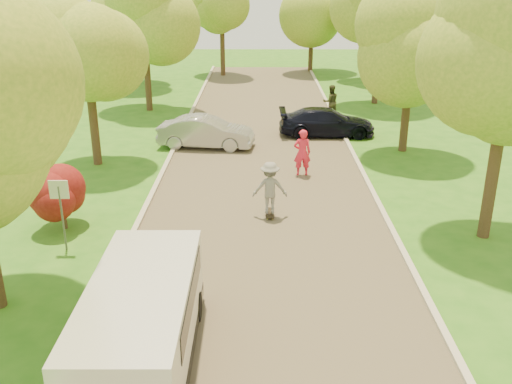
{
  "coord_description": "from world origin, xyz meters",
  "views": [
    {
      "loc": [
        -0.12,
        -10.98,
        7.67
      ],
      "look_at": [
        -0.23,
        5.39,
        1.3
      ],
      "focal_mm": 40.0,
      "sensor_mm": 36.0,
      "label": 1
    }
  ],
  "objects_px": {
    "dark_sedan": "(327,122)",
    "skateboarder": "(270,188)",
    "street_sign": "(60,201)",
    "person_olive": "(331,102)",
    "person_striped": "(302,153)",
    "longboard": "(270,213)",
    "silver_sedan": "(206,132)",
    "minivan": "(142,323)"
  },
  "relations": [
    {
      "from": "street_sign",
      "to": "person_olive",
      "type": "relative_size",
      "value": 1.18
    },
    {
      "from": "longboard",
      "to": "minivan",
      "type": "bearing_deg",
      "value": 69.48
    },
    {
      "from": "street_sign",
      "to": "person_olive",
      "type": "height_order",
      "value": "street_sign"
    },
    {
      "from": "longboard",
      "to": "skateboarder",
      "type": "distance_m",
      "value": 0.9
    },
    {
      "from": "person_striped",
      "to": "person_olive",
      "type": "height_order",
      "value": "person_striped"
    },
    {
      "from": "minivan",
      "to": "person_olive",
      "type": "relative_size",
      "value": 2.8
    },
    {
      "from": "silver_sedan",
      "to": "dark_sedan",
      "type": "distance_m",
      "value": 6.16
    },
    {
      "from": "minivan",
      "to": "silver_sedan",
      "type": "xyz_separation_m",
      "value": [
        -0.1,
        15.69,
        -0.29
      ]
    },
    {
      "from": "dark_sedan",
      "to": "skateboarder",
      "type": "distance_m",
      "value": 10.46
    },
    {
      "from": "person_striped",
      "to": "street_sign",
      "type": "bearing_deg",
      "value": 36.62
    },
    {
      "from": "skateboarder",
      "to": "street_sign",
      "type": "bearing_deg",
      "value": 21.6
    },
    {
      "from": "street_sign",
      "to": "dark_sedan",
      "type": "xyz_separation_m",
      "value": [
        9.0,
        12.55,
        -0.88
      ]
    },
    {
      "from": "person_striped",
      "to": "person_olive",
      "type": "relative_size",
      "value": 1.02
    },
    {
      "from": "dark_sedan",
      "to": "person_olive",
      "type": "bearing_deg",
      "value": -10.14
    },
    {
      "from": "silver_sedan",
      "to": "dark_sedan",
      "type": "xyz_separation_m",
      "value": [
        5.8,
        2.07,
        -0.04
      ]
    },
    {
      "from": "dark_sedan",
      "to": "person_striped",
      "type": "bearing_deg",
      "value": 164.08
    },
    {
      "from": "minivan",
      "to": "dark_sedan",
      "type": "bearing_deg",
      "value": 71.82
    },
    {
      "from": "silver_sedan",
      "to": "person_striped",
      "type": "bearing_deg",
      "value": -125.64
    },
    {
      "from": "minivan",
      "to": "skateboarder",
      "type": "height_order",
      "value": "minivan"
    },
    {
      "from": "silver_sedan",
      "to": "longboard",
      "type": "height_order",
      "value": "silver_sedan"
    },
    {
      "from": "skateboarder",
      "to": "person_striped",
      "type": "height_order",
      "value": "person_striped"
    },
    {
      "from": "silver_sedan",
      "to": "skateboarder",
      "type": "bearing_deg",
      "value": -153.23
    },
    {
      "from": "minivan",
      "to": "silver_sedan",
      "type": "distance_m",
      "value": 15.7
    },
    {
      "from": "person_striped",
      "to": "person_olive",
      "type": "distance_m",
      "value": 9.77
    },
    {
      "from": "longboard",
      "to": "dark_sedan",
      "type": "bearing_deg",
      "value": -107.71
    },
    {
      "from": "minivan",
      "to": "silver_sedan",
      "type": "relative_size",
      "value": 1.18
    },
    {
      "from": "longboard",
      "to": "person_striped",
      "type": "distance_m",
      "value": 4.38
    },
    {
      "from": "skateboarder",
      "to": "person_olive",
      "type": "xyz_separation_m",
      "value": [
        3.58,
        13.59,
        -0.08
      ]
    },
    {
      "from": "dark_sedan",
      "to": "skateboarder",
      "type": "xyz_separation_m",
      "value": [
        -2.98,
        -10.02,
        0.32
      ]
    },
    {
      "from": "street_sign",
      "to": "person_olive",
      "type": "bearing_deg",
      "value": 59.23
    },
    {
      "from": "silver_sedan",
      "to": "person_olive",
      "type": "distance_m",
      "value": 8.53
    },
    {
      "from": "person_olive",
      "to": "minivan",
      "type": "bearing_deg",
      "value": 60.89
    },
    {
      "from": "street_sign",
      "to": "dark_sedan",
      "type": "height_order",
      "value": "street_sign"
    },
    {
      "from": "minivan",
      "to": "person_olive",
      "type": "height_order",
      "value": "minivan"
    },
    {
      "from": "street_sign",
      "to": "silver_sedan",
      "type": "xyz_separation_m",
      "value": [
        3.2,
        10.48,
        -0.84
      ]
    },
    {
      "from": "street_sign",
      "to": "dark_sedan",
      "type": "bearing_deg",
      "value": 54.36
    },
    {
      "from": "street_sign",
      "to": "longboard",
      "type": "distance_m",
      "value": 6.69
    },
    {
      "from": "minivan",
      "to": "skateboarder",
      "type": "distance_m",
      "value": 8.21
    },
    {
      "from": "skateboarder",
      "to": "person_striped",
      "type": "distance_m",
      "value": 4.3
    },
    {
      "from": "street_sign",
      "to": "person_striped",
      "type": "relative_size",
      "value": 1.15
    },
    {
      "from": "street_sign",
      "to": "minivan",
      "type": "height_order",
      "value": "street_sign"
    },
    {
      "from": "person_olive",
      "to": "skateboarder",
      "type": "bearing_deg",
      "value": 62.59
    }
  ]
}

